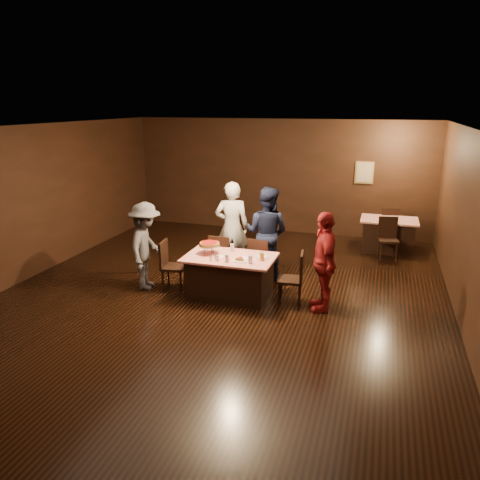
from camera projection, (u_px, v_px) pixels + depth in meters
name	position (u px, v px, depth m)	size (l,w,h in m)	color
room	(215.00, 182.00, 7.75)	(10.00, 10.04, 3.02)	black
main_table	(230.00, 277.00, 8.43)	(1.60, 1.00, 0.77)	red
back_table	(388.00, 235.00, 11.08)	(1.30, 0.90, 0.77)	#A61B0B
chair_far_left	(223.00, 257.00, 9.20)	(0.42, 0.42, 0.95)	black
chair_far_right	(262.00, 261.00, 8.98)	(0.42, 0.42, 0.95)	black
chair_end_left	(174.00, 266.00, 8.71)	(0.42, 0.42, 0.95)	black
chair_end_right	(290.00, 279.00, 8.09)	(0.42, 0.42, 0.95)	black
chair_back_near	(388.00, 239.00, 10.41)	(0.42, 0.42, 0.95)	black
chair_back_far	(388.00, 225.00, 11.60)	(0.42, 0.42, 0.95)	black
diner_white_jacket	(232.00, 227.00, 9.56)	(0.69, 0.45, 1.90)	silver
diner_navy_hoodie	(267.00, 233.00, 9.26)	(0.90, 0.70, 1.85)	#141A34
diner_grey_knit	(146.00, 246.00, 8.74)	(1.07, 0.61, 1.65)	#4D4C51
diner_red_shirt	(324.00, 262.00, 7.79)	(1.00, 0.42, 1.71)	#A51E23
pizza_stand	(210.00, 244.00, 8.43)	(0.38, 0.38, 0.22)	black
plate_with_slice	(240.00, 260.00, 8.08)	(0.25, 0.25, 0.06)	white
plate_empty	(262.00, 256.00, 8.30)	(0.25, 0.25, 0.01)	white
glass_front_left	(227.00, 258.00, 8.01)	(0.08, 0.08, 0.14)	silver
glass_front_right	(250.00, 259.00, 7.94)	(0.08, 0.08, 0.14)	silver
glass_amber	(262.00, 257.00, 8.09)	(0.08, 0.08, 0.14)	#BF7F26
glass_back	(232.00, 248.00, 8.59)	(0.08, 0.08, 0.14)	silver
condiments	(215.00, 258.00, 8.10)	(0.17, 0.10, 0.09)	silver
napkin_center	(246.00, 258.00, 8.23)	(0.16, 0.16, 0.01)	white
napkin_left	(221.00, 256.00, 8.32)	(0.16, 0.16, 0.01)	white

